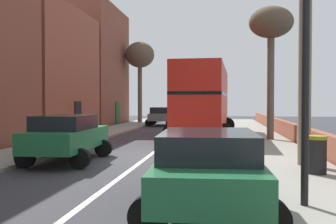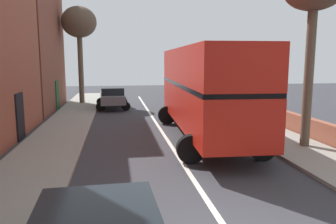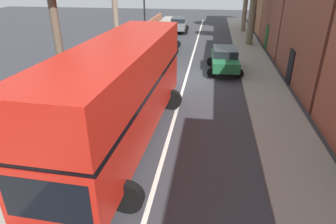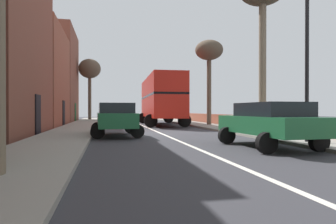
{
  "view_description": "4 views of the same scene",
  "coord_description": "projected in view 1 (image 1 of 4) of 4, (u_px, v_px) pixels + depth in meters",
  "views": [
    {
      "loc": [
        2.74,
        -14.52,
        2.07
      ],
      "look_at": [
        -0.09,
        6.05,
        1.53
      ],
      "focal_mm": 41.64,
      "sensor_mm": 36.0,
      "label": 1
    },
    {
      "loc": [
        -2.21,
        -5.72,
        3.5
      ],
      "look_at": [
        -0.42,
        5.67,
        1.71
      ],
      "focal_mm": 35.29,
      "sensor_mm": 36.0,
      "label": 2
    },
    {
      "loc": [
        -1.55,
        18.49,
        6.24
      ],
      "look_at": [
        -0.16,
        9.21,
        1.79
      ],
      "focal_mm": 31.13,
      "sensor_mm": 36.0,
      "label": 3
    },
    {
      "loc": [
        -2.96,
        -16.49,
        1.28
      ],
      "look_at": [
        1.54,
        4.81,
        1.15
      ],
      "focal_mm": 31.41,
      "sensor_mm": 36.0,
      "label": 4
    }
  ],
  "objects": [
    {
      "name": "parked_car_grey_left_3",
      "position": [
        161.0,
        115.0,
        33.95
      ],
      "size": [
        2.53,
        4.64,
        1.6
      ],
      "color": "slate",
      "rests_on": "ground"
    },
    {
      "name": "parked_car_green_right_1",
      "position": [
        208.0,
        166.0,
        7.14
      ],
      "size": [
        2.57,
        4.38,
        1.54
      ],
      "color": "#1E6038",
      "rests_on": "ground"
    },
    {
      "name": "street_tree_right_3",
      "position": [
        271.0,
        27.0,
        20.13
      ],
      "size": [
        2.28,
        2.28,
        6.88
      ],
      "color": "brown",
      "rests_on": "sidewalk_right"
    },
    {
      "name": "litter_bin_right",
      "position": [
        317.0,
        155.0,
        10.54
      ],
      "size": [
        0.55,
        0.55,
        1.03
      ],
      "color": "black",
      "rests_on": "sidewalk_right"
    },
    {
      "name": "ground_plane",
      "position": [
        149.0,
        156.0,
        14.81
      ],
      "size": [
        84.0,
        84.0,
        0.0
      ],
      "primitive_type": "plane",
      "color": "#333338"
    },
    {
      "name": "parked_car_green_left_2",
      "position": [
        67.0,
        135.0,
        13.33
      ],
      "size": [
        2.51,
        4.43,
        1.62
      ],
      "color": "#1E6038",
      "rests_on": "ground"
    },
    {
      "name": "street_tree_left_4",
      "position": [
        140.0,
        57.0,
        37.07
      ],
      "size": [
        2.76,
        2.76,
        7.66
      ],
      "color": "brown",
      "rests_on": "sidewalk_left"
    },
    {
      "name": "lamppost_right",
      "position": [
        306.0,
        9.0,
        7.25
      ],
      "size": [
        0.32,
        0.32,
        6.31
      ],
      "color": "black",
      "rests_on": "sidewalk_right"
    },
    {
      "name": "sidewalk_right",
      "position": [
        281.0,
        157.0,
        14.14
      ],
      "size": [
        2.6,
        60.0,
        0.12
      ],
      "primitive_type": "cube",
      "color": "gray",
      "rests_on": "ground"
    },
    {
      "name": "road_centre_line",
      "position": [
        149.0,
        156.0,
        14.81
      ],
      "size": [
        0.16,
        54.0,
        0.01
      ],
      "primitive_type": "cube",
      "color": "silver",
      "rests_on": "ground"
    },
    {
      "name": "sidewalk_left",
      "position": [
        28.0,
        152.0,
        15.48
      ],
      "size": [
        2.6,
        60.0,
        0.12
      ],
      "primitive_type": "cube",
      "color": "gray",
      "rests_on": "ground"
    },
    {
      "name": "double_decker_bus",
      "position": [
        204.0,
        97.0,
        23.04
      ],
      "size": [
        3.86,
        10.75,
        4.06
      ],
      "color": "red",
      "rests_on": "ground"
    },
    {
      "name": "boundary_wall_right",
      "position": [
        326.0,
        147.0,
        13.92
      ],
      "size": [
        0.36,
        54.0,
        0.94
      ],
      "primitive_type": "cube",
      "color": "brown",
      "rests_on": "ground"
    }
  ]
}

